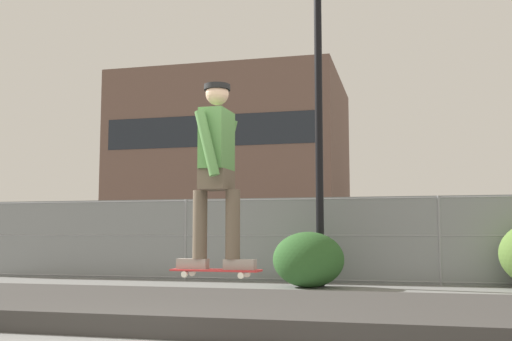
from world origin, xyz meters
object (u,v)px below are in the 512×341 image
Objects in this scene: skater at (217,162)px; shrub_left at (308,260)px; street_lamp at (319,90)px; parked_car_near at (210,241)px; skateboard at (216,271)px.

skater is 6.90m from shrub_left.
street_lamp is (-0.06, 7.12, 2.34)m from skater.
street_lamp is 6.50m from parked_car_near.
shrub_left is (3.54, -4.57, -0.29)m from parked_car_near.
street_lamp is at bearing -48.65° from parked_car_near.
shrub_left is at bearing -121.08° from street_lamp.
shrub_left is at bearing -52.22° from parked_car_near.
skateboard is 7.85m from street_lamp.
parked_car_near is at bearing 131.35° from street_lamp.
shrub_left reaches higher than skateboard.
skater reaches higher than shrub_left.
street_lamp is (-0.06, 7.12, 3.30)m from skateboard.
shrub_left is (-0.25, 6.80, -0.19)m from skateboard.
street_lamp reaches higher than skateboard.
skater is at bearing -89.54° from street_lamp.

